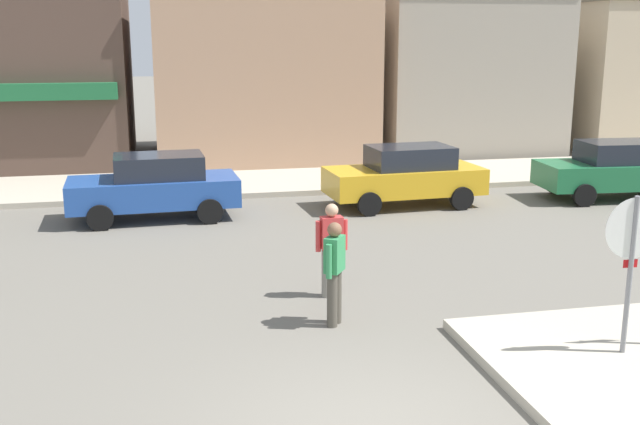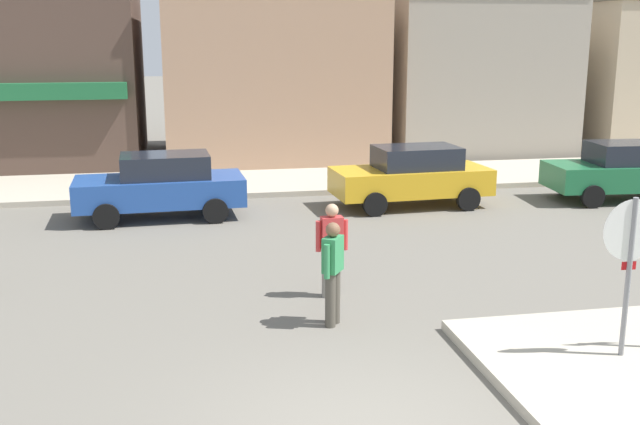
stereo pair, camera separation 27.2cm
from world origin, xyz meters
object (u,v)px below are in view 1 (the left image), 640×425
stop_sign (632,254)px  pedestrian_crossing_far (332,247)px  parked_car_nearest (155,186)px  pedestrian_crossing_near (334,270)px  parked_car_third (615,169)px  parked_car_second (405,175)px

stop_sign → pedestrian_crossing_far: (-3.24, 3.39, -0.65)m
stop_sign → parked_car_nearest: size_ratio=0.57×
pedestrian_crossing_near → parked_car_third: bearing=37.6°
stop_sign → parked_car_second: (0.21, 9.82, -0.71)m
pedestrian_crossing_far → parked_car_nearest: bearing=114.5°
pedestrian_crossing_far → stop_sign: bearing=-46.3°
parked_car_second → pedestrian_crossing_far: size_ratio=2.54×
stop_sign → parked_car_second: 9.85m
parked_car_nearest → pedestrian_crossing_near: (2.64, -7.58, 0.06)m
parked_car_second → pedestrian_crossing_near: size_ratio=2.54×
parked_car_third → parked_car_second: bearing=176.6°
stop_sign → pedestrian_crossing_far: stop_sign is taller
parked_car_second → pedestrian_crossing_far: bearing=-118.2°
stop_sign → pedestrian_crossing_near: stop_sign is taller
stop_sign → parked_car_second: size_ratio=0.56×
pedestrian_crossing_far → pedestrian_crossing_near: bearing=-101.1°
stop_sign → pedestrian_crossing_near: bearing=148.4°
parked_car_third → pedestrian_crossing_near: pedestrian_crossing_near is taller
stop_sign → pedestrian_crossing_far: size_ratio=1.43×
stop_sign → pedestrian_crossing_near: (-3.49, 2.14, -0.65)m
parked_car_nearest → pedestrian_crossing_near: 8.03m
pedestrian_crossing_far → parked_car_third: bearing=33.2°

